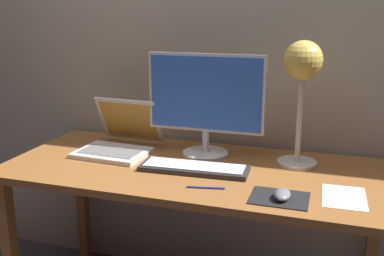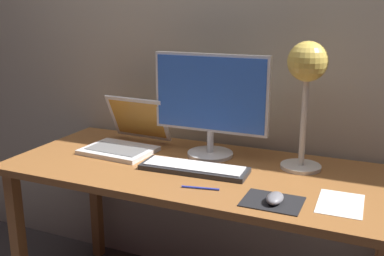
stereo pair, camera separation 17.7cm
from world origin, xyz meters
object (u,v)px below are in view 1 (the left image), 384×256
Objects in this scene: monitor at (206,99)px; keyboard_main at (194,168)px; mouse at (282,194)px; laptop at (120,137)px; desk_lamp at (303,73)px; pen at (206,188)px.

monitor reaches higher than keyboard_main.
monitor is 0.60m from mouse.
keyboard_main is 4.65× the size of mouse.
monitor is 0.32m from keyboard_main.
mouse reaches higher than keyboard_main.
monitor is at bearing 7.26° from laptop.
laptop is (-0.41, 0.16, 0.05)m from keyboard_main.
monitor is 1.00× the size of desk_lamp.
pen is at bearing 176.90° from mouse.
mouse is at bearing -44.99° from monitor.
keyboard_main is (0.01, -0.21, -0.24)m from monitor.
pen is (0.11, -0.37, -0.25)m from monitor.
monitor reaches higher than laptop.
monitor is 1.16× the size of keyboard_main.
laptop is 0.85m from mouse.
laptop is at bearing 158.80° from keyboard_main.
mouse is at bearing -25.51° from keyboard_main.
keyboard_main is 3.19× the size of pen.
mouse is at bearing -3.10° from pen.
laptop reaches higher than keyboard_main.
pen is (0.50, -0.32, -0.06)m from laptop.
desk_lamp reaches higher than mouse.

